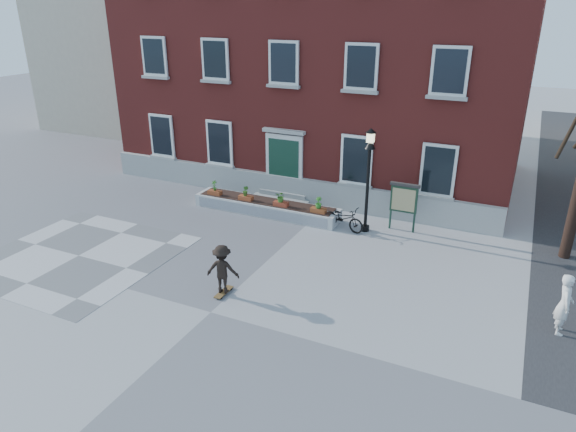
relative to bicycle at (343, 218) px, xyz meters
The scene contains 10 objects.
ground 7.13m from the bicycle, 101.41° to the right, with size 100.00×100.00×0.00m, color gray.
checker_patch 9.53m from the bicycle, 141.11° to the right, with size 6.00×6.00×0.01m, color slate.
distant_building 24.14m from the bicycle, 146.14° to the left, with size 10.00×12.00×13.00m, color #BFB399.
bicycle is the anchor object (origin of this frame).
bystander 8.31m from the bicycle, 27.69° to the right, with size 0.61×0.40×1.69m, color silver.
brick_building 9.73m from the bicycle, 115.96° to the left, with size 18.40×10.85×12.60m.
planter_assembly 3.41m from the bicycle, behind, with size 6.20×1.12×1.15m.
lamp_post 2.24m from the bicycle, 16.40° to the left, with size 0.40×0.40×3.93m.
notice_board 2.35m from the bicycle, 22.71° to the left, with size 1.10×0.16×1.87m.
skateboarder 6.19m from the bicycle, 105.07° to the right, with size 1.08×0.78×1.58m.
Camera 1 is at (7.15, -10.10, 7.97)m, focal length 32.00 mm.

